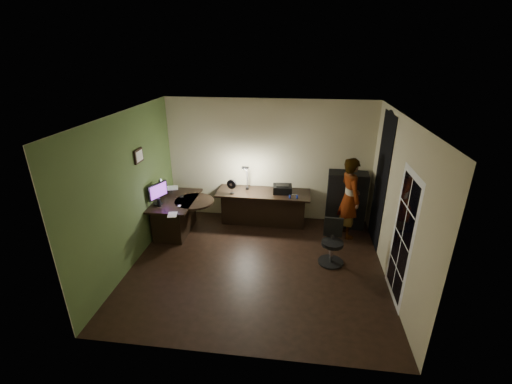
# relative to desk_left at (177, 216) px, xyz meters

# --- Properties ---
(floor) EXTENTS (4.50, 4.00, 0.01)m
(floor) POSITION_rel_desk_left_xyz_m (1.83, -1.01, -0.38)
(floor) COLOR black
(floor) RESTS_ON ground
(ceiling) EXTENTS (4.50, 4.00, 0.01)m
(ceiling) POSITION_rel_desk_left_xyz_m (1.83, -1.01, 2.33)
(ceiling) COLOR silver
(ceiling) RESTS_ON floor
(wall_back) EXTENTS (4.50, 0.01, 2.70)m
(wall_back) POSITION_rel_desk_left_xyz_m (1.83, 0.99, 0.97)
(wall_back) COLOR #BFB58D
(wall_back) RESTS_ON floor
(wall_front) EXTENTS (4.50, 0.01, 2.70)m
(wall_front) POSITION_rel_desk_left_xyz_m (1.83, -3.02, 0.97)
(wall_front) COLOR #BFB58D
(wall_front) RESTS_ON floor
(wall_left) EXTENTS (0.01, 4.00, 2.70)m
(wall_left) POSITION_rel_desk_left_xyz_m (-0.42, -1.01, 0.97)
(wall_left) COLOR #BFB58D
(wall_left) RESTS_ON floor
(wall_right) EXTENTS (0.01, 4.00, 2.70)m
(wall_right) POSITION_rel_desk_left_xyz_m (4.08, -1.01, 0.97)
(wall_right) COLOR #BFB58D
(wall_right) RESTS_ON floor
(green_wall_overlay) EXTENTS (0.00, 4.00, 2.70)m
(green_wall_overlay) POSITION_rel_desk_left_xyz_m (-0.41, -1.01, 0.97)
(green_wall_overlay) COLOR #425929
(green_wall_overlay) RESTS_ON floor
(arched_doorway) EXTENTS (0.01, 0.90, 2.60)m
(arched_doorway) POSITION_rel_desk_left_xyz_m (4.07, 0.14, 0.92)
(arched_doorway) COLOR black
(arched_doorway) RESTS_ON floor
(french_door) EXTENTS (0.02, 0.92, 2.10)m
(french_door) POSITION_rel_desk_left_xyz_m (4.07, -1.56, 0.67)
(french_door) COLOR white
(french_door) RESTS_ON floor
(framed_picture) EXTENTS (0.04, 0.30, 0.25)m
(framed_picture) POSITION_rel_desk_left_xyz_m (-0.39, -0.56, 1.47)
(framed_picture) COLOR black
(framed_picture) RESTS_ON wall_left
(desk_left) EXTENTS (0.81, 1.31, 0.75)m
(desk_left) POSITION_rel_desk_left_xyz_m (0.00, 0.00, 0.00)
(desk_left) COLOR black
(desk_left) RESTS_ON floor
(desk_right) EXTENTS (2.03, 0.74, 0.76)m
(desk_right) POSITION_rel_desk_left_xyz_m (1.77, 0.62, 0.00)
(desk_right) COLOR black
(desk_right) RESTS_ON floor
(cabinet) EXTENTS (0.85, 0.47, 1.24)m
(cabinet) POSITION_rel_desk_left_xyz_m (3.56, 0.77, 0.24)
(cabinet) COLOR black
(cabinet) RESTS_ON floor
(laptop_stand) EXTENTS (0.23, 0.19, 0.09)m
(laptop_stand) POSITION_rel_desk_left_xyz_m (-0.28, 0.36, 0.43)
(laptop_stand) COLOR silver
(laptop_stand) RESTS_ON desk_left
(laptop) EXTENTS (0.45, 0.44, 0.25)m
(laptop) POSITION_rel_desk_left_xyz_m (-0.24, 0.36, 0.59)
(laptop) COLOR silver
(laptop) RESTS_ON laptop_stand
(monitor) EXTENTS (0.28, 0.49, 0.32)m
(monitor) POSITION_rel_desk_left_xyz_m (-0.27, -0.25, 0.54)
(monitor) COLOR black
(monitor) RESTS_ON desk_left
(mouse) EXTENTS (0.08, 0.10, 0.03)m
(mouse) POSITION_rel_desk_left_xyz_m (0.20, -0.33, 0.40)
(mouse) COLOR silver
(mouse) RESTS_ON desk_left
(phone) EXTENTS (0.09, 0.14, 0.01)m
(phone) POSITION_rel_desk_left_xyz_m (0.09, 0.16, 0.38)
(phone) COLOR black
(phone) RESTS_ON desk_left
(pen) EXTENTS (0.07, 0.14, 0.01)m
(pen) POSITION_rel_desk_left_xyz_m (-0.02, -0.53, 0.39)
(pen) COLOR black
(pen) RESTS_ON desk_left
(speaker) EXTENTS (0.09, 0.09, 0.17)m
(speaker) POSITION_rel_desk_left_xyz_m (-0.20, -0.36, 0.47)
(speaker) COLOR black
(speaker) RESTS_ON desk_left
(notepad) EXTENTS (0.21, 0.26, 0.01)m
(notepad) POSITION_rel_desk_left_xyz_m (0.19, -0.69, 0.39)
(notepad) COLOR silver
(notepad) RESTS_ON desk_left
(desk_fan) EXTENTS (0.23, 0.16, 0.32)m
(desk_fan) POSITION_rel_desk_left_xyz_m (1.11, 0.46, 0.54)
(desk_fan) COLOR black
(desk_fan) RESTS_ON desk_right
(headphones) EXTENTS (0.20, 0.11, 0.09)m
(headphones) POSITION_rel_desk_left_xyz_m (2.42, 0.36, 0.43)
(headphones) COLOR navy
(headphones) RESTS_ON desk_right
(printer) EXTENTS (0.42, 0.34, 0.18)m
(printer) POSITION_rel_desk_left_xyz_m (2.18, 0.65, 0.47)
(printer) COLOR black
(printer) RESTS_ON desk_right
(desk_lamp) EXTENTS (0.19, 0.31, 0.63)m
(desk_lamp) POSITION_rel_desk_left_xyz_m (1.40, 0.71, 0.70)
(desk_lamp) COLOR black
(desk_lamp) RESTS_ON desk_right
(office_chair) EXTENTS (0.49, 0.49, 0.83)m
(office_chair) POSITION_rel_desk_left_xyz_m (3.17, -0.76, 0.04)
(office_chair) COLOR black
(office_chair) RESTS_ON floor
(person) EXTENTS (0.58, 0.70, 1.70)m
(person) POSITION_rel_desk_left_xyz_m (3.56, 0.33, 0.47)
(person) COLOR #D8A88C
(person) RESTS_ON floor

